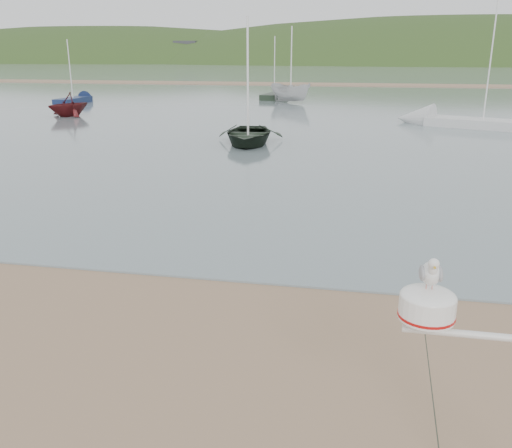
% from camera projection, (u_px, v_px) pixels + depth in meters
% --- Properties ---
extents(ground, '(560.00, 560.00, 0.00)m').
position_uv_depth(ground, '(50.00, 394.00, 7.13)').
color(ground, '#85654C').
rests_on(ground, ground).
extents(water, '(560.00, 256.00, 0.04)m').
position_uv_depth(water, '(351.00, 70.00, 130.48)').
color(water, slate).
rests_on(water, ground).
extents(sandbar, '(560.00, 7.00, 0.07)m').
position_uv_depth(sandbar, '(337.00, 84.00, 72.52)').
color(sandbar, '#85654C').
rests_on(sandbar, water).
extents(hill_ridge, '(620.00, 180.00, 80.00)m').
position_uv_depth(hill_ridge, '(400.00, 111.00, 229.33)').
color(hill_ridge, '#253A18').
rests_on(hill_ridge, ground).
extents(far_cottages, '(294.40, 6.30, 8.00)m').
position_uv_depth(far_cottages, '(365.00, 52.00, 188.53)').
color(far_cottages, beige).
rests_on(far_cottages, ground).
extents(boat_dark, '(3.34, 1.32, 4.55)m').
position_uv_depth(boat_dark, '(248.00, 96.00, 25.43)').
color(boat_dark, black).
rests_on(boat_dark, water).
extents(boat_red, '(3.10, 2.62, 3.08)m').
position_uv_depth(boat_red, '(67.00, 93.00, 36.80)').
color(boat_red, '#4F1214').
rests_on(boat_red, water).
extents(boat_white, '(2.42, 2.41, 4.51)m').
position_uv_depth(boat_white, '(291.00, 76.00, 46.55)').
color(boat_white, silver).
rests_on(boat_white, water).
extents(sailboat_blue_near, '(1.43, 5.66, 5.66)m').
position_uv_depth(sailboat_blue_near, '(81.00, 99.00, 47.50)').
color(sailboat_blue_near, '#142046').
rests_on(sailboat_blue_near, ground).
extents(sailboat_white_near, '(8.42, 5.00, 8.18)m').
position_uv_depth(sailboat_white_near, '(442.00, 121.00, 32.78)').
color(sailboat_white_near, silver).
rests_on(sailboat_white_near, ground).
extents(sailboat_dark_mid, '(2.26, 6.23, 6.09)m').
position_uv_depth(sailboat_dark_mid, '(279.00, 95.00, 52.25)').
color(sailboat_dark_mid, black).
rests_on(sailboat_dark_mid, ground).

